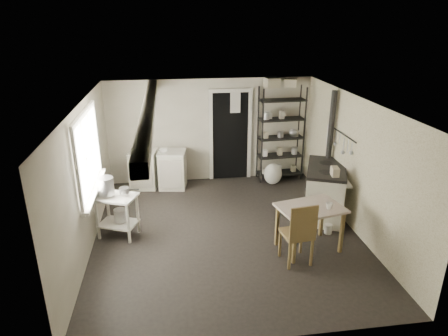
{
  "coord_description": "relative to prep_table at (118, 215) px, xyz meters",
  "views": [
    {
      "loc": [
        -0.89,
        -6.05,
        3.58
      ],
      "look_at": [
        0.0,
        0.3,
        1.1
      ],
      "focal_mm": 32.0,
      "sensor_mm": 36.0,
      "label": 1
    }
  ],
  "objects": [
    {
      "name": "ceiling_beam",
      "position": [
        0.64,
        -0.17,
        1.8
      ],
      "size": [
        0.18,
        5.0,
        0.18
      ],
      "primitive_type": null,
      "color": "silver",
      "rests_on": "ceiling"
    },
    {
      "name": "wall_back",
      "position": [
        1.84,
        2.33,
        0.75
      ],
      "size": [
        4.5,
        0.02,
        2.3
      ],
      "primitive_type": "cube",
      "color": "#B7B19C",
      "rests_on": "ground"
    },
    {
      "name": "shelf_jar",
      "position": [
        3.15,
        2.16,
        0.97
      ],
      "size": [
        0.09,
        0.1,
        0.19
      ],
      "primitive_type": "imported",
      "rotation": [
        0.0,
        0.0,
        0.08
      ],
      "color": "silver",
      "rests_on": "shelf_rack"
    },
    {
      "name": "chair",
      "position": [
        2.77,
        -1.16,
        0.08
      ],
      "size": [
        0.48,
        0.5,
        1.03
      ],
      "primitive_type": null,
      "rotation": [
        0.0,
        0.0,
        0.13
      ],
      "color": "brown",
      "rests_on": "ground"
    },
    {
      "name": "mixing_bowl",
      "position": [
        0.79,
        1.92,
        0.55
      ],
      "size": [
        0.31,
        0.31,
        0.07
      ],
      "primitive_type": "imported",
      "rotation": [
        0.0,
        0.0,
        0.14
      ],
      "color": "silver",
      "rests_on": "base_cabinets"
    },
    {
      "name": "counter_cup",
      "position": [
        0.34,
        1.86,
        0.57
      ],
      "size": [
        0.16,
        0.16,
        0.1
      ],
      "primitive_type": "imported",
      "rotation": [
        0.0,
        0.0,
        -0.36
      ],
      "color": "silver",
      "rests_on": "base_cabinets"
    },
    {
      "name": "wall_right",
      "position": [
        4.09,
        -0.17,
        0.75
      ],
      "size": [
        0.02,
        5.0,
        2.3
      ],
      "primitive_type": "cube",
      "color": "#B7B19C",
      "rests_on": "ground"
    },
    {
      "name": "ceiling",
      "position": [
        1.84,
        -0.17,
        1.9
      ],
      "size": [
        5.0,
        5.0,
        0.0
      ],
      "primitive_type": "plane",
      "rotation": [
        3.14,
        0.0,
        0.0
      ],
      "color": "silver",
      "rests_on": "wall_back"
    },
    {
      "name": "flour_sack",
      "position": [
        3.18,
        1.81,
        -0.16
      ],
      "size": [
        0.47,
        0.42,
        0.48
      ],
      "primitive_type": "ellipsoid",
      "rotation": [
        0.0,
        0.0,
        -0.22
      ],
      "color": "beige",
      "rests_on": "ground"
    },
    {
      "name": "shelf_rack",
      "position": [
        3.41,
        2.13,
        0.55
      ],
      "size": [
        1.03,
        0.45,
        2.12
      ],
      "primitive_type": null,
      "rotation": [
        0.0,
        0.0,
        0.06
      ],
      "color": "black",
      "rests_on": "ground"
    },
    {
      "name": "side_ledge",
      "position": [
        3.76,
        -0.17,
        0.03
      ],
      "size": [
        0.58,
        0.37,
        0.83
      ],
      "primitive_type": null,
      "rotation": [
        0.0,
        0.0,
        -0.15
      ],
      "color": "silver",
      "rests_on": "ground"
    },
    {
      "name": "stockpot",
      "position": [
        -0.15,
        -0.0,
        0.54
      ],
      "size": [
        0.3,
        0.3,
        0.29
      ],
      "primitive_type": "cylinder",
      "rotation": [
        0.0,
        0.0,
        -0.11
      ],
      "color": "#BABBBD",
      "rests_on": "prep_table"
    },
    {
      "name": "wall_front",
      "position": [
        1.84,
        -2.67,
        0.75
      ],
      "size": [
        4.5,
        0.02,
        2.3
      ],
      "primitive_type": "cube",
      "color": "#B7B19C",
      "rests_on": "ground"
    },
    {
      "name": "table_cup",
      "position": [
        3.34,
        -0.95,
        0.41
      ],
      "size": [
        0.14,
        0.14,
        0.1
      ],
      "primitive_type": "imported",
      "rotation": [
        0.0,
        0.0,
        0.39
      ],
      "color": "silver",
      "rests_on": "work_table"
    },
    {
      "name": "utensil_rail",
      "position": [
        4.03,
        0.43,
        1.15
      ],
      "size": [
        0.06,
        1.2,
        0.44
      ],
      "primitive_type": null,
      "color": "#BABBBD",
      "rests_on": "wall_right"
    },
    {
      "name": "oats_box",
      "position": [
        3.73,
        -0.16,
        0.61
      ],
      "size": [
        0.14,
        0.21,
        0.29
      ],
      "primitive_type": "cube",
      "rotation": [
        0.0,
        0.0,
        -0.15
      ],
      "color": "beige",
      "rests_on": "side_ledge"
    },
    {
      "name": "wall_left",
      "position": [
        -0.41,
        -0.17,
        0.75
      ],
      "size": [
        0.02,
        5.0,
        2.3
      ],
      "primitive_type": "cube",
      "color": "#B7B19C",
      "rests_on": "ground"
    },
    {
      "name": "work_table",
      "position": [
        3.08,
        -0.85,
        -0.02
      ],
      "size": [
        1.12,
        0.89,
        0.75
      ],
      "primitive_type": null,
      "rotation": [
        0.0,
        0.0,
        0.22
      ],
      "color": "#BDB0A2",
      "rests_on": "ground"
    },
    {
      "name": "window",
      "position": [
        -0.38,
        0.03,
        1.1
      ],
      "size": [
        0.12,
        1.76,
        1.28
      ],
      "primitive_type": null,
      "color": "silver",
      "rests_on": "wall_left"
    },
    {
      "name": "storage_box_b",
      "position": [
        3.56,
        2.11,
        1.59
      ],
      "size": [
        0.33,
        0.31,
        0.16
      ],
      "primitive_type": "cube",
      "rotation": [
        0.0,
        0.0,
        -0.37
      ],
      "color": "beige",
      "rests_on": "shelf_rack"
    },
    {
      "name": "prep_table",
      "position": [
        0.0,
        0.0,
        0.0
      ],
      "size": [
        0.78,
        0.67,
        0.74
      ],
      "primitive_type": null,
      "rotation": [
        0.0,
        0.0,
        -0.37
      ],
      "color": "silver",
      "rests_on": "ground"
    },
    {
      "name": "floor",
      "position": [
        1.84,
        -0.17,
        -0.4
      ],
      "size": [
        5.0,
        5.0,
        0.0
      ],
      "primitive_type": "plane",
      "color": "black",
      "rests_on": "ground"
    },
    {
      "name": "stove",
      "position": [
        3.76,
        0.25,
        0.04
      ],
      "size": [
        1.09,
        1.39,
        0.96
      ],
      "primitive_type": null,
      "rotation": [
        0.0,
        0.0,
        -0.38
      ],
      "color": "beige",
      "rests_on": "ground"
    },
    {
      "name": "floor_crock",
      "position": [
        3.6,
        -0.44,
        -0.33
      ],
      "size": [
        0.16,
        0.16,
        0.17
      ],
      "primitive_type": "cylinder",
      "rotation": [
        0.0,
        0.0,
        -0.18
      ],
      "color": "silver",
      "rests_on": "ground"
    },
    {
      "name": "stovepipe",
      "position": [
        3.98,
        0.74,
        1.19
      ],
      "size": [
        0.12,
        0.12,
        1.56
      ],
      "primitive_type": null,
      "rotation": [
        0.0,
        0.0,
        0.02
      ],
      "color": "black",
      "rests_on": "stove"
    },
    {
      "name": "wallpaper_panel",
      "position": [
        4.08,
        -0.17,
        0.75
      ],
      "size": [
        0.01,
        5.0,
        2.3
      ],
      "primitive_type": null,
      "color": "beige",
      "rests_on": "wall_right"
    },
    {
      "name": "bucket",
      "position": [
        0.04,
        -0.0,
        -0.02
      ],
      "size": [
        0.25,
        0.25,
        0.22
      ],
      "primitive_type": "cylinder",
      "rotation": [
        0.0,
        0.0,
        0.32
      ],
      "color": "#BABBBD",
      "rests_on": "prep_table"
    },
    {
      "name": "saucepan",
      "position": [
        0.15,
        -0.02,
        0.45
      ],
      "size": [
        0.2,
        0.2,
        0.09
      ],
      "primitive_type": "cylinder",
      "rotation": [
        0.0,
        0.0,
        0.23
      ],
      "color": "#BABBBD",
      "rests_on": "prep_table"
    },
    {
      "name": "storage_box_a",
      "position": [
        3.14,
        2.09,
        1.61
      ],
      "size": [
        0.33,
        0.3,
        0.2
      ],
      "primitive_type": "cube",
      "rotation": [
        0.0,
        0.0,
        0.15
      ],
      "color": "beige",
      "rests_on": "shelf_rack"
    },
    {
      "name": "base_cabinets",
      "position": [
        0.65,
        2.01,
        0.06
      ],
      "size": [
        1.34,
        0.74,
        0.83
      ],
      "primitive_type": null,
      "rotation": [
        0.0,
        0.0,
        -0.16
      ],
      "color": "beige",
      "rests_on": "ground"
    },
    {
      "name": "doorway",
      "position": [
        2.29,
        2.3,
        0.6
      ],
      "size": [
        0.96,
        0.1,
        2.08
      ],
      "primitive_type": null,
      "color": "silver",
      "rests_on": "ground"
    }
  ]
}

